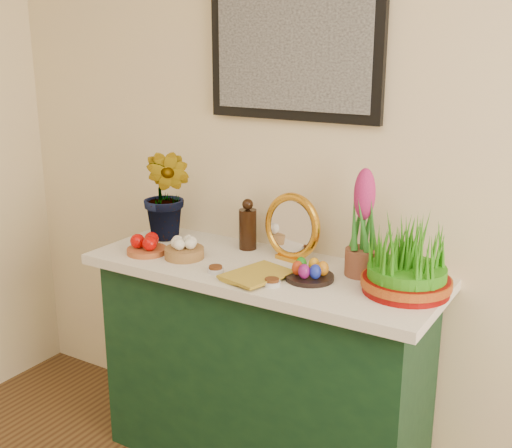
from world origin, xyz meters
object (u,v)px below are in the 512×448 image
(wheatgrass_sabzeh, at_px, (408,262))
(book, at_px, (240,268))
(hyacinth_green, at_px, (167,180))
(mirror, at_px, (292,228))
(sideboard, at_px, (262,372))

(wheatgrass_sabzeh, bearing_deg, book, -167.40)
(hyacinth_green, xyz_separation_m, wheatgrass_sabzeh, (1.09, -0.06, -0.16))
(book, bearing_deg, mirror, 84.32)
(sideboard, distance_m, book, 0.49)
(mirror, relative_size, wheatgrass_sabzeh, 0.88)
(mirror, relative_size, book, 1.16)
(sideboard, distance_m, hyacinth_green, 0.91)
(sideboard, distance_m, mirror, 0.61)
(wheatgrass_sabzeh, bearing_deg, mirror, 168.25)
(sideboard, bearing_deg, wheatgrass_sabzeh, 2.29)
(mirror, bearing_deg, wheatgrass_sabzeh, -11.75)
(hyacinth_green, height_order, book, hyacinth_green)
(mirror, bearing_deg, book, -110.45)
(sideboard, bearing_deg, book, -106.04)
(hyacinth_green, xyz_separation_m, book, (0.50, -0.19, -0.25))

